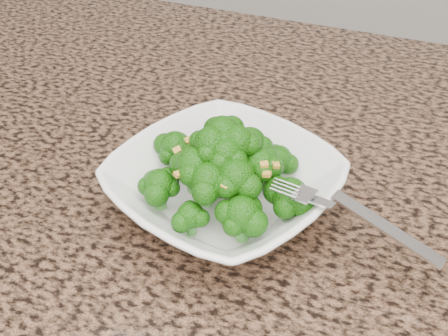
% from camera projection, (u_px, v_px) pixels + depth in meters
% --- Properties ---
extents(granite_counter, '(1.64, 1.04, 0.03)m').
position_uv_depth(granite_counter, '(220.00, 258.00, 0.54)').
color(granite_counter, brown).
rests_on(granite_counter, cabinet).
extents(bowl, '(0.28, 0.28, 0.05)m').
position_uv_depth(bowl, '(224.00, 186.00, 0.56)').
color(bowl, white).
rests_on(bowl, granite_counter).
extents(broccoli_pile, '(0.19, 0.19, 0.06)m').
position_uv_depth(broccoli_pile, '(224.00, 140.00, 0.52)').
color(broccoli_pile, '#1A5E0A').
rests_on(broccoli_pile, bowl).
extents(garlic_topping, '(0.11, 0.11, 0.01)m').
position_uv_depth(garlic_topping, '(224.00, 109.00, 0.50)').
color(garlic_topping, gold).
rests_on(garlic_topping, broccoli_pile).
extents(fork, '(0.18, 0.08, 0.01)m').
position_uv_depth(fork, '(327.00, 204.00, 0.49)').
color(fork, silver).
rests_on(fork, bowl).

